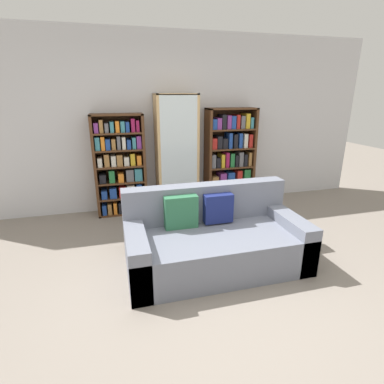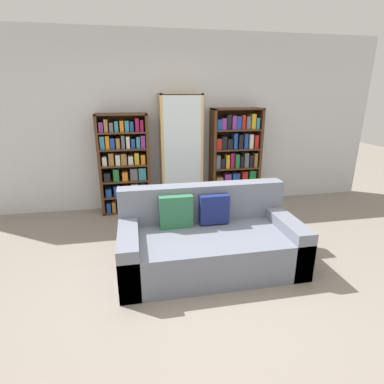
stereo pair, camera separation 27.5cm
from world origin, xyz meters
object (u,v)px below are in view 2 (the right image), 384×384
Objects in this scene: bookshelf_left at (125,165)px; display_cabinet at (181,153)px; bookshelf_right at (235,159)px; couch at (208,241)px; wine_bottle at (229,213)px.

bookshelf_left is 0.89m from display_cabinet.
bookshelf_left is at bearing 180.00° from bookshelf_right.
couch is 1.19× the size of bookshelf_right.
display_cabinet is 0.91m from bookshelf_right.
couch is 2.06m from bookshelf_left.
bookshelf_left is 0.96× the size of bookshelf_right.
bookshelf_left is at bearing 153.09° from wine_bottle.
display_cabinet is at bearing -1.04° from bookshelf_left.
wine_bottle is at bearing -26.91° from bookshelf_left.
display_cabinet is at bearing 129.15° from wine_bottle.
display_cabinet is at bearing -179.00° from bookshelf_right.
wine_bottle is at bearing -112.79° from bookshelf_right.
bookshelf_left is 1.75m from wine_bottle.
display_cabinet reaches higher than wine_bottle.
bookshelf_left is 0.85× the size of display_cabinet.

